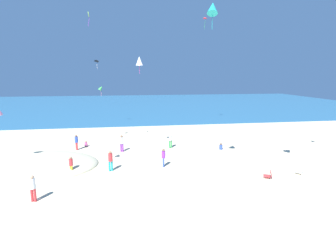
{
  "coord_description": "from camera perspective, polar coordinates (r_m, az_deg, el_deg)",
  "views": [
    {
      "loc": [
        -2.87,
        -14.23,
        7.86
      ],
      "look_at": [
        0.0,
        5.39,
        4.49
      ],
      "focal_mm": 26.84,
      "sensor_mm": 36.0,
      "label": 1
    }
  ],
  "objects": [
    {
      "name": "ocean_water",
      "position": [
        68.69,
        -5.88,
        3.06
      ],
      "size": [
        120.0,
        60.0,
        0.05
      ],
      "primitive_type": "cube",
      "color": "teal",
      "rests_on": "ground_plane"
    },
    {
      "name": "person_1",
      "position": [
        27.31,
        0.55,
        -4.93
      ],
      "size": [
        0.35,
        0.35,
        1.71
      ],
      "rotation": [
        0.0,
        0.0,
        1.6
      ],
      "color": "green",
      "rests_on": "ground_plane"
    },
    {
      "name": "dune_mound",
      "position": [
        25.02,
        -28.81,
        -9.89
      ],
      "size": [
        11.42,
        8.0,
        1.66
      ],
      "primitive_type": "ellipsoid",
      "color": "beige",
      "rests_on": "ground_plane"
    },
    {
      "name": "person_5",
      "position": [
        21.73,
        -21.17,
        -9.85
      ],
      "size": [
        0.41,
        0.41,
        1.46
      ],
      "rotation": [
        0.0,
        0.0,
        0.77
      ],
      "color": "yellow",
      "rests_on": "ground_plane"
    },
    {
      "name": "person_0",
      "position": [
        29.38,
        -18.13,
        -5.85
      ],
      "size": [
        0.35,
        0.55,
        0.67
      ],
      "rotation": [
        0.0,
        0.0,
        4.81
      ],
      "color": "#D8599E",
      "rests_on": "ground_plane"
    },
    {
      "name": "kite_red",
      "position": [
        39.26,
        8.38,
        21.46
      ],
      "size": [
        0.75,
        0.69,
        1.64
      ],
      "rotation": [
        0.0,
        0.0,
        3.67
      ],
      "color": "red"
    },
    {
      "name": "person_8",
      "position": [
        21.45,
        -12.93,
        -9.25
      ],
      "size": [
        0.42,
        0.42,
        1.73
      ],
      "rotation": [
        0.0,
        0.0,
        4.96
      ],
      "color": "#19ADB2",
      "rests_on": "ground_plane"
    },
    {
      "name": "kite_teal",
      "position": [
        18.63,
        10.09,
        23.3
      ],
      "size": [
        1.04,
        1.21,
        1.93
      ],
      "rotation": [
        0.0,
        0.0,
        2.78
      ],
      "color": "#1EADAD"
    },
    {
      "name": "kite_green",
      "position": [
        30.11,
        -15.02,
        6.49
      ],
      "size": [
        0.67,
        0.52,
        1.26
      ],
      "rotation": [
        0.0,
        0.0,
        4.5
      ],
      "color": "green"
    },
    {
      "name": "person_2",
      "position": [
        28.31,
        -20.09,
        -5.07
      ],
      "size": [
        0.46,
        0.46,
        1.64
      ],
      "rotation": [
        0.0,
        0.0,
        3.76
      ],
      "color": "red",
      "rests_on": "ground_plane"
    },
    {
      "name": "ground_plane",
      "position": [
        25.63,
        -1.51,
        -8.2
      ],
      "size": [
        120.0,
        120.0,
        0.0
      ],
      "primitive_type": "plane",
      "color": "beige"
    },
    {
      "name": "person_4",
      "position": [
        18.26,
        -28.38,
        -13.61
      ],
      "size": [
        0.41,
        0.41,
        1.74
      ],
      "rotation": [
        0.0,
        0.0,
        1.38
      ],
      "color": "red",
      "rests_on": "ground_plane"
    },
    {
      "name": "person_7",
      "position": [
        27.54,
        11.91,
        -6.59
      ],
      "size": [
        0.46,
        0.61,
        0.69
      ],
      "rotation": [
        0.0,
        0.0,
        1.21
      ],
      "color": "blue",
      "rests_on": "ground_plane"
    },
    {
      "name": "beach_chair_near_camera",
      "position": [
        21.28,
        21.93,
        -11.99
      ],
      "size": [
        0.8,
        0.77,
        0.6
      ],
      "rotation": [
        0.0,
        0.0,
        2.64
      ],
      "color": "#D13D3D",
      "rests_on": "ground_plane"
    },
    {
      "name": "kite_white",
      "position": [
        24.92,
        -6.53,
        12.64
      ],
      "size": [
        0.79,
        0.82,
        1.61
      ],
      "rotation": [
        0.0,
        0.0,
        3.02
      ],
      "color": "white"
    },
    {
      "name": "person_6",
      "position": [
        26.42,
        -10.47,
        -5.55
      ],
      "size": [
        0.45,
        0.45,
        1.74
      ],
      "rotation": [
        0.0,
        0.0,
        4.35
      ],
      "color": "purple",
      "rests_on": "ground_plane"
    },
    {
      "name": "beach_chair_far_right",
      "position": [
        23.28,
        27.66,
        -10.62
      ],
      "size": [
        0.81,
        0.79,
        0.54
      ],
      "rotation": [
        0.0,
        0.0,
        3.83
      ],
      "color": "white",
      "rests_on": "ground_plane"
    },
    {
      "name": "person_3",
      "position": [
        21.88,
        -1.03,
        -8.84
      ],
      "size": [
        0.35,
        0.35,
        1.59
      ],
      "rotation": [
        0.0,
        0.0,
        6.17
      ],
      "color": "blue",
      "rests_on": "ground_plane"
    },
    {
      "name": "kite_lime",
      "position": [
        26.29,
        -17.61,
        21.22
      ],
      "size": [
        0.19,
        0.52,
        1.34
      ],
      "rotation": [
        0.0,
        0.0,
        4.99
      ],
      "color": "#99DB33"
    },
    {
      "name": "kite_black",
      "position": [
        38.85,
        -15.81,
        12.3
      ],
      "size": [
        0.87,
        0.83,
        1.41
      ],
      "rotation": [
        0.0,
        0.0,
        5.72
      ],
      "color": "black"
    }
  ]
}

